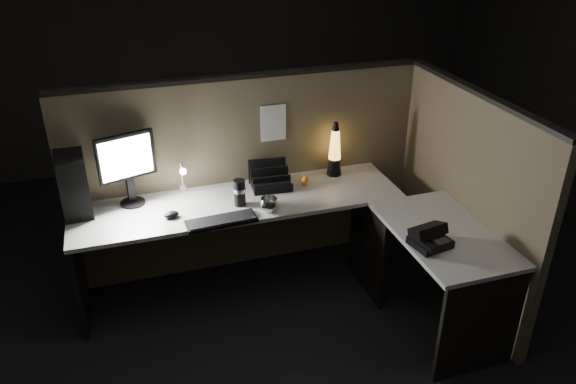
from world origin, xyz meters
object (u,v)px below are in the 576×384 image
object	(u,v)px
lava_lamp	(335,153)
desk_phone	(429,237)
pc_tower	(73,181)
keyboard	(221,221)
monitor	(127,162)

from	to	relation	value
lava_lamp	desk_phone	size ratio (longest dim) A/B	1.66
lava_lamp	desk_phone	bearing A→B (deg)	-80.30
pc_tower	lava_lamp	size ratio (longest dim) A/B	0.99
pc_tower	keyboard	world-z (taller)	pc_tower
pc_tower	desk_phone	distance (m)	2.33
keyboard	desk_phone	size ratio (longest dim) A/B	1.81
pc_tower	desk_phone	size ratio (longest dim) A/B	1.65
keyboard	desk_phone	distance (m)	1.32
keyboard	desk_phone	world-z (taller)	desk_phone
pc_tower	lava_lamp	world-z (taller)	lava_lamp
pc_tower	lava_lamp	xyz separation A→B (m)	(1.86, -0.03, -0.03)
monitor	desk_phone	distance (m)	2.02
monitor	pc_tower	bearing A→B (deg)	158.64
keyboard	monitor	bearing A→B (deg)	136.55
monitor	desk_phone	bearing A→B (deg)	-49.95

